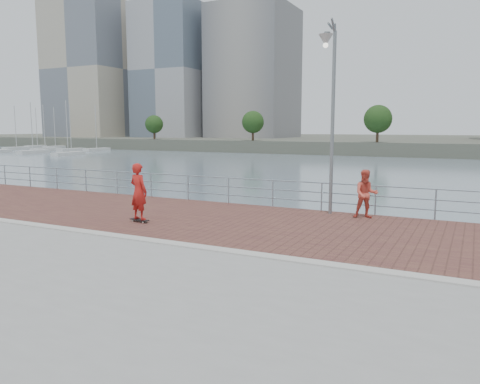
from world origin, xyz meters
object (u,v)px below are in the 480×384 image
at_px(bystander, 366,194).
at_px(guardrail, 297,192).
at_px(street_lamp, 330,84).
at_px(skateboarder, 139,192).

bearing_deg(bystander, guardrail, 146.03).
distance_m(street_lamp, skateboarder, 7.65).
distance_m(street_lamp, bystander, 4.10).
height_order(guardrail, bystander, bystander).
bearing_deg(skateboarder, street_lamp, -134.60).
xyz_separation_m(street_lamp, bystander, (1.36, 0.21, -3.86)).
xyz_separation_m(guardrail, skateboarder, (-3.87, -4.99, 0.38)).
relative_size(guardrail, skateboarder, 20.20).
distance_m(guardrail, street_lamp, 4.45).
bearing_deg(guardrail, bystander, -15.16).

